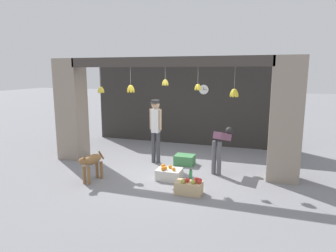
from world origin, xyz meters
TOP-DOWN VIEW (x-y plane):
  - ground_plane at (0.00, 0.00)m, footprint 60.00×60.00m
  - shop_back_wall at (0.00, 3.02)m, footprint 7.01×0.12m
  - shop_pillar_left at (-2.85, 0.30)m, footprint 0.70×0.60m
  - shop_pillar_right at (2.85, 0.30)m, footprint 0.70×0.60m
  - storefront_awning at (0.00, 0.12)m, footprint 5.11×0.28m
  - dog at (-1.28, -1.22)m, footprint 0.31×0.82m
  - shopkeeper at (-0.40, 0.57)m, footprint 0.34×0.29m
  - worker_stooping at (1.41, 0.37)m, footprint 0.43×0.81m
  - fruit_crate_oranges at (0.35, -0.53)m, footprint 0.57×0.43m
  - fruit_crate_apples at (1.01, -1.20)m, footprint 0.55×0.32m
  - produce_box_green at (0.40, 0.67)m, footprint 0.52×0.41m
  - water_bottle at (0.85, -0.43)m, footprint 0.07×0.07m
  - wall_clock at (0.41, 2.94)m, footprint 0.34×0.03m

SIDE VIEW (x-z plane):
  - ground_plane at x=0.00m, z-range 0.00..0.00m
  - water_bottle at x=0.85m, z-range -0.01..0.26m
  - produce_box_green at x=0.40m, z-range 0.00..0.26m
  - fruit_crate_oranges at x=0.35m, z-range -0.03..0.30m
  - fruit_crate_apples at x=1.01m, z-range -0.02..0.31m
  - dog at x=-1.28m, z-range 0.12..0.80m
  - worker_stooping at x=1.41m, z-range 0.18..1.26m
  - shopkeeper at x=-0.40m, z-range 0.17..1.91m
  - shop_back_wall at x=0.00m, z-range 0.00..2.84m
  - shop_pillar_left at x=-2.85m, z-range 0.00..2.84m
  - shop_pillar_right at x=2.85m, z-range 0.00..2.84m
  - wall_clock at x=0.41m, z-range 1.72..2.06m
  - storefront_awning at x=0.00m, z-range 2.19..3.14m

